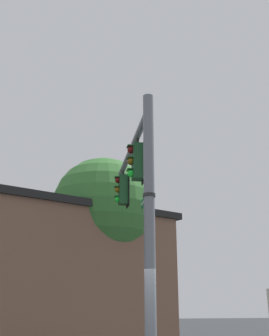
{
  "coord_description": "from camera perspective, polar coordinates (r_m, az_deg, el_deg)",
  "views": [
    {
      "loc": [
        -9.21,
        2.07,
        1.8
      ],
      "look_at": [
        2.17,
        -0.06,
        5.57
      ],
      "focal_mm": 44.18,
      "sensor_mm": 36.0,
      "label": 1
    }
  ],
  "objects": [
    {
      "name": "signal_pole",
      "position": [
        9.57,
        2.08,
        -8.4
      ],
      "size": [
        0.26,
        0.26,
        6.8
      ],
      "primitive_type": "cylinder",
      "color": "slate",
      "rests_on": "ground"
    },
    {
      "name": "mast_arm",
      "position": [
        12.95,
        -0.38,
        2.63
      ],
      "size": [
        5.44,
        0.33,
        0.19
      ],
      "primitive_type": "cylinder",
      "rotation": [
        0.0,
        1.57,
        6.26
      ],
      "color": "slate"
    },
    {
      "name": "traffic_light_nearest_pole",
      "position": [
        11.64,
        0.34,
        0.9
      ],
      "size": [
        0.54,
        0.49,
        1.31
      ],
      "color": "black"
    },
    {
      "name": "traffic_light_mid_inner",
      "position": [
        14.57,
        -1.66,
        -3.01
      ],
      "size": [
        0.54,
        0.49,
        1.31
      ],
      "color": "black"
    },
    {
      "name": "street_name_sign",
      "position": [
        9.99,
        1.74,
        -4.16
      ],
      "size": [
        1.17,
        0.3,
        0.22
      ],
      "color": "#147238"
    },
    {
      "name": "storefront_building",
      "position": [
        18.53,
        -18.1,
        -13.77
      ],
      "size": [
        12.45,
        15.9,
        5.78
      ],
      "color": "brown",
      "rests_on": "ground"
    },
    {
      "name": "tree_by_storefront",
      "position": [
        19.01,
        -4.36,
        -5.63
      ],
      "size": [
        4.64,
        4.64,
        8.22
      ],
      "color": "#4C3823",
      "rests_on": "ground"
    }
  ]
}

